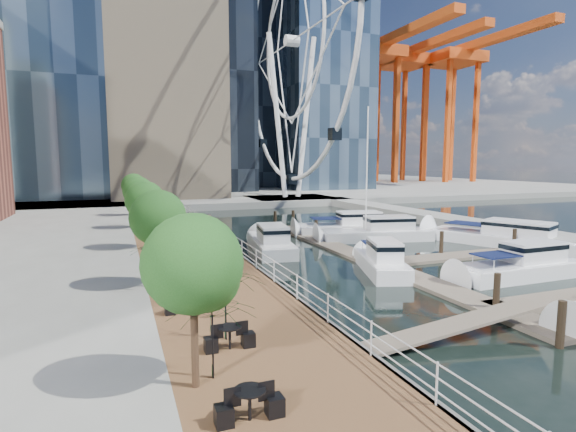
% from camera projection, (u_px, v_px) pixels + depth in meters
% --- Properties ---
extents(ground, '(520.00, 520.00, 0.00)m').
position_uv_depth(ground, '(415.00, 306.00, 21.52)').
color(ground, black).
rests_on(ground, ground).
extents(boardwalk, '(6.00, 60.00, 1.00)m').
position_uv_depth(boardwalk, '(181.00, 251.00, 32.18)').
color(boardwalk, brown).
rests_on(boardwalk, ground).
extents(seawall, '(0.25, 60.00, 1.00)m').
position_uv_depth(seawall, '(222.00, 248.00, 33.24)').
color(seawall, '#595954').
rests_on(seawall, ground).
extents(land_far, '(200.00, 114.00, 1.00)m').
position_uv_depth(land_far, '(171.00, 186.00, 116.05)').
color(land_far, gray).
rests_on(land_far, ground).
extents(breakwater, '(4.00, 60.00, 1.00)m').
position_uv_depth(breakwater, '(456.00, 223.00, 47.09)').
color(breakwater, gray).
rests_on(breakwater, ground).
extents(pier, '(14.00, 12.00, 1.00)m').
position_uv_depth(pier, '(292.00, 200.00, 74.64)').
color(pier, gray).
rests_on(pier, ground).
extents(railing, '(0.10, 60.00, 1.05)m').
position_uv_depth(railing, '(221.00, 235.00, 33.09)').
color(railing, white).
rests_on(railing, boardwalk).
extents(floating_docks, '(16.00, 34.00, 2.60)m').
position_uv_depth(floating_docks, '(421.00, 247.00, 33.54)').
color(floating_docks, '#6D6051').
rests_on(floating_docks, ground).
extents(ferris_wheel, '(5.80, 45.60, 47.80)m').
position_uv_depth(ferris_wheel, '(292.00, 41.00, 71.57)').
color(ferris_wheel, white).
rests_on(ferris_wheel, ground).
extents(port_cranes, '(40.00, 52.00, 38.00)m').
position_uv_depth(port_cranes, '(408.00, 117.00, 131.79)').
color(port_cranes, '#D84C14').
rests_on(port_cranes, ground).
extents(street_trees, '(2.60, 42.60, 4.60)m').
position_uv_depth(street_trees, '(145.00, 201.00, 29.95)').
color(street_trees, '#3F2B1C').
rests_on(street_trees, ground).
extents(cafe_tables, '(2.50, 13.70, 0.74)m').
position_uv_depth(cafe_tables, '(205.00, 319.00, 15.82)').
color(cafe_tables, black).
rests_on(cafe_tables, ground).
extents(yacht_foreground, '(9.22, 2.52, 2.15)m').
position_uv_depth(yacht_foreground, '(519.00, 278.00, 26.64)').
color(yacht_foreground, white).
rests_on(yacht_foreground, ground).
extents(pedestrian_near, '(0.74, 0.67, 1.69)m').
position_uv_depth(pedestrian_near, '(213.00, 244.00, 27.53)').
color(pedestrian_near, '#484960').
rests_on(pedestrian_near, boardwalk).
extents(pedestrian_mid, '(1.13, 1.16, 1.88)m').
position_uv_depth(pedestrian_mid, '(209.00, 227.00, 34.17)').
color(pedestrian_mid, '#7B5C55').
rests_on(pedestrian_mid, boardwalk).
extents(pedestrian_far, '(1.13, 0.52, 1.89)m').
position_uv_depth(pedestrian_far, '(161.00, 209.00, 46.51)').
color(pedestrian_far, '#343641').
rests_on(pedestrian_far, boardwalk).
extents(moored_yachts, '(24.72, 29.73, 11.50)m').
position_uv_depth(moored_yachts, '(394.00, 246.00, 36.79)').
color(moored_yachts, silver).
rests_on(moored_yachts, ground).
extents(cafe_seating, '(4.22, 11.67, 2.35)m').
position_uv_depth(cafe_seating, '(194.00, 297.00, 15.77)').
color(cafe_seating, '#0D3318').
rests_on(cafe_seating, ground).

